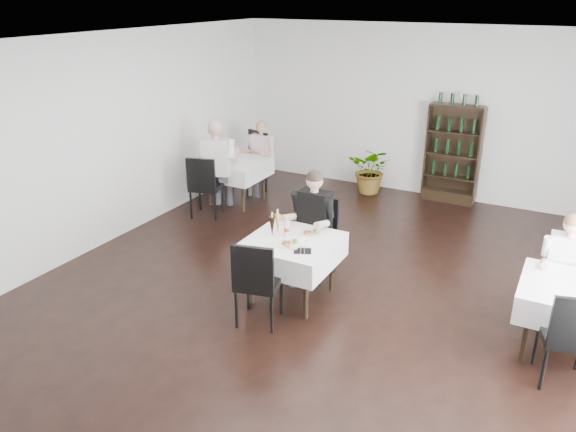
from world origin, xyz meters
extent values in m
plane|color=black|center=(0.00, 0.00, 0.00)|extent=(9.00, 9.00, 0.00)
plane|color=white|center=(0.00, 0.00, 3.00)|extent=(9.00, 9.00, 0.00)
plane|color=white|center=(0.00, 4.50, 1.50)|extent=(7.00, 0.00, 7.00)
plane|color=white|center=(-3.50, 0.00, 1.50)|extent=(0.00, 9.00, 9.00)
cube|color=black|center=(0.60, 4.32, 0.10)|extent=(0.90, 0.28, 0.20)
cylinder|color=black|center=(-0.67, -0.36, 0.35)|extent=(0.06, 0.06, 0.71)
cylinder|color=black|center=(-0.67, 0.36, 0.35)|extent=(0.06, 0.06, 0.71)
cylinder|color=black|center=(0.07, -0.36, 0.35)|extent=(0.06, 0.06, 0.71)
cylinder|color=black|center=(0.07, 0.36, 0.35)|extent=(0.06, 0.06, 0.71)
cube|color=black|center=(-0.30, 0.00, 0.73)|extent=(0.85, 0.85, 0.04)
cube|color=white|center=(-0.30, 0.00, 0.62)|extent=(1.03, 1.03, 0.30)
cylinder|color=black|center=(-3.04, 2.16, 0.35)|extent=(0.06, 0.06, 0.71)
cylinder|color=black|center=(-3.04, 2.84, 0.35)|extent=(0.06, 0.06, 0.71)
cylinder|color=black|center=(-2.36, 2.16, 0.35)|extent=(0.06, 0.06, 0.71)
cylinder|color=black|center=(-2.36, 2.84, 0.35)|extent=(0.06, 0.06, 0.71)
cube|color=black|center=(-2.70, 2.50, 0.73)|extent=(0.80, 0.80, 0.04)
cube|color=white|center=(-2.70, 2.50, 0.62)|extent=(0.98, 0.98, 0.30)
cylinder|color=black|center=(2.36, -0.04, 0.35)|extent=(0.06, 0.06, 0.71)
cylinder|color=black|center=(2.36, 0.64, 0.35)|extent=(0.06, 0.06, 0.71)
cube|color=black|center=(2.70, 0.30, 0.73)|extent=(0.80, 0.80, 0.04)
cube|color=white|center=(2.70, 0.30, 0.62)|extent=(0.98, 0.98, 0.30)
imported|color=#26571D|center=(-0.77, 4.08, 0.44)|extent=(0.83, 0.73, 0.88)
cylinder|color=black|center=(-0.54, 0.44, 0.24)|extent=(0.04, 0.04, 0.47)
cylinder|color=black|center=(-0.51, 0.85, 0.24)|extent=(0.04, 0.04, 0.47)
cylinder|color=black|center=(-0.12, 0.41, 0.24)|extent=(0.04, 0.04, 0.47)
cylinder|color=black|center=(-0.10, 0.83, 0.24)|extent=(0.04, 0.04, 0.47)
cube|color=black|center=(-0.32, 0.63, 0.51)|extent=(0.50, 0.50, 0.07)
cube|color=black|center=(-0.30, 0.85, 0.78)|extent=(0.48, 0.08, 0.52)
cylinder|color=black|center=(-0.22, -0.41, 0.23)|extent=(0.04, 0.04, 0.47)
cylinder|color=black|center=(-0.13, -0.80, 0.23)|extent=(0.04, 0.04, 0.47)
cylinder|color=black|center=(-0.62, -0.50, 0.23)|extent=(0.04, 0.04, 0.47)
cylinder|color=black|center=(-0.53, -0.90, 0.23)|extent=(0.04, 0.04, 0.47)
cube|color=black|center=(-0.38, -0.65, 0.50)|extent=(0.56, 0.56, 0.07)
cube|color=black|center=(-0.33, -0.86, 0.77)|extent=(0.47, 0.16, 0.51)
cylinder|color=black|center=(-3.08, 2.94, 0.25)|extent=(0.04, 0.04, 0.51)
cylinder|color=black|center=(-2.93, 3.35, 0.25)|extent=(0.04, 0.04, 0.51)
cylinder|color=black|center=(-2.67, 2.79, 0.25)|extent=(0.04, 0.04, 0.51)
cylinder|color=black|center=(-2.52, 3.20, 0.25)|extent=(0.04, 0.04, 0.51)
cube|color=black|center=(-2.80, 3.07, 0.54)|extent=(0.65, 0.65, 0.08)
cube|color=black|center=(-2.72, 3.29, 0.84)|extent=(0.50, 0.23, 0.55)
cylinder|color=black|center=(-2.65, 1.99, 0.24)|extent=(0.04, 0.04, 0.48)
cylinder|color=black|center=(-2.54, 1.59, 0.24)|extent=(0.04, 0.04, 0.48)
cylinder|color=black|center=(-3.05, 1.88, 0.24)|extent=(0.04, 0.04, 0.48)
cylinder|color=black|center=(-2.94, 1.48, 0.24)|extent=(0.04, 0.04, 0.48)
cube|color=black|center=(-2.79, 1.73, 0.51)|extent=(0.59, 0.59, 0.07)
cube|color=black|center=(-2.73, 1.52, 0.78)|extent=(0.47, 0.18, 0.52)
cylinder|color=black|center=(2.61, 0.70, 0.20)|extent=(0.03, 0.03, 0.39)
cylinder|color=black|center=(2.61, 1.04, 0.20)|extent=(0.03, 0.03, 0.39)
cylinder|color=black|center=(2.47, -0.05, 0.23)|extent=(0.04, 0.04, 0.46)
cylinder|color=black|center=(2.57, -0.44, 0.23)|extent=(0.04, 0.04, 0.46)
cube|color=black|center=(2.71, -0.20, 0.49)|extent=(0.56, 0.56, 0.07)
cube|color=#3F3E46|center=(-0.41, 0.43, 0.57)|extent=(0.15, 0.43, 0.14)
cylinder|color=#3F3E46|center=(-0.41, 0.25, 0.25)|extent=(0.11, 0.11, 0.50)
cube|color=#3F3E46|center=(-0.20, 0.42, 0.57)|extent=(0.15, 0.43, 0.14)
cylinder|color=#3F3E46|center=(-0.21, 0.24, 0.25)|extent=(0.11, 0.11, 0.50)
cube|color=black|center=(-0.30, 0.62, 0.90)|extent=(0.41, 0.23, 0.56)
cylinder|color=tan|center=(-0.54, 0.35, 0.88)|extent=(0.09, 0.32, 0.16)
cylinder|color=tan|center=(-0.07, 0.34, 0.88)|extent=(0.09, 0.32, 0.16)
sphere|color=tan|center=(-0.30, 0.60, 1.33)|extent=(0.21, 0.21, 0.21)
sphere|color=black|center=(-0.30, 0.60, 1.36)|extent=(0.21, 0.21, 0.21)
cube|color=#3F3E46|center=(-2.70, 3.06, 0.52)|extent=(0.13, 0.39, 0.13)
cylinder|color=#3F3E46|center=(-2.69, 2.90, 0.23)|extent=(0.10, 0.10, 0.45)
cube|color=#3F3E46|center=(-2.51, 3.07, 0.52)|extent=(0.13, 0.39, 0.13)
cylinder|color=#3F3E46|center=(-2.51, 2.90, 0.23)|extent=(0.10, 0.10, 0.45)
cube|color=beige|center=(-2.60, 3.24, 0.82)|extent=(0.37, 0.20, 0.51)
cylinder|color=tan|center=(-2.81, 2.99, 0.80)|extent=(0.07, 0.29, 0.14)
cylinder|color=tan|center=(-2.39, 2.99, 0.80)|extent=(0.07, 0.29, 0.14)
sphere|color=tan|center=(-2.60, 3.22, 1.21)|extent=(0.19, 0.19, 0.19)
sphere|color=olive|center=(-2.60, 3.22, 1.24)|extent=(0.19, 0.19, 0.19)
cube|color=#3F3E46|center=(-2.67, 2.14, 0.61)|extent=(0.31, 0.48, 0.15)
cylinder|color=#3F3E46|center=(-2.74, 2.32, 0.27)|extent=(0.12, 0.12, 0.54)
cube|color=#3F3E46|center=(-2.88, 2.06, 0.61)|extent=(0.31, 0.48, 0.15)
cylinder|color=#3F3E46|center=(-2.95, 2.25, 0.27)|extent=(0.12, 0.12, 0.54)
cube|color=silver|center=(-2.70, 1.91, 0.97)|extent=(0.49, 0.38, 0.60)
cylinder|color=tan|center=(-2.57, 2.27, 0.95)|extent=(0.20, 0.35, 0.17)
cylinder|color=tan|center=(-3.04, 2.09, 0.95)|extent=(0.20, 0.35, 0.17)
sphere|color=tan|center=(-2.71, 1.93, 1.43)|extent=(0.23, 0.23, 0.23)
sphere|color=beige|center=(-2.71, 1.93, 1.47)|extent=(0.23, 0.23, 0.23)
cube|color=#3F3E46|center=(2.51, 0.73, 0.51)|extent=(0.15, 0.39, 0.13)
cylinder|color=#3F3E46|center=(2.52, 0.57, 0.22)|extent=(0.10, 0.10, 0.45)
cube|color=#3F3E46|center=(2.69, 0.74, 0.51)|extent=(0.15, 0.39, 0.13)
cylinder|color=#3F3E46|center=(2.70, 0.58, 0.22)|extent=(0.10, 0.10, 0.45)
cube|color=silver|center=(2.59, 0.91, 0.81)|extent=(0.38, 0.22, 0.50)
cylinder|color=tan|center=(2.39, 0.65, 0.80)|extent=(0.09, 0.29, 0.14)
sphere|color=tan|center=(2.59, 0.89, 1.20)|extent=(0.19, 0.19, 0.19)
sphere|color=brown|center=(2.59, 0.89, 1.23)|extent=(0.19, 0.19, 0.19)
cube|color=white|center=(-0.17, 0.23, 0.78)|extent=(0.30, 0.30, 0.02)
cube|color=#542A18|center=(-0.20, 0.22, 0.80)|extent=(0.12, 0.11, 0.02)
sphere|color=#3E7D21|center=(-0.12, 0.27, 0.81)|extent=(0.06, 0.06, 0.06)
cube|color=#996545|center=(-0.16, 0.18, 0.79)|extent=(0.09, 0.07, 0.02)
cube|color=white|center=(-0.26, -0.15, 0.78)|extent=(0.28, 0.28, 0.02)
cube|color=#542A18|center=(-0.28, -0.17, 0.80)|extent=(0.12, 0.11, 0.02)
sphere|color=#3E7D21|center=(-0.20, -0.11, 0.82)|extent=(0.06, 0.06, 0.06)
cube|color=#996545|center=(-0.24, -0.21, 0.80)|extent=(0.09, 0.08, 0.02)
cone|color=black|center=(-0.55, -0.03, 0.89)|extent=(0.07, 0.07, 0.25)
cylinder|color=silver|center=(-0.55, -0.03, 1.05)|extent=(0.02, 0.02, 0.06)
cone|color=gold|center=(-0.53, 0.06, 0.90)|extent=(0.08, 0.08, 0.26)
cylinder|color=silver|center=(-0.53, 0.06, 1.06)|extent=(0.02, 0.02, 0.06)
cylinder|color=silver|center=(-0.41, 0.06, 0.87)|extent=(0.06, 0.06, 0.19)
cylinder|color=red|center=(-0.41, 0.06, 0.85)|extent=(0.06, 0.06, 0.05)
cylinder|color=silver|center=(-0.41, 0.06, 0.98)|extent=(0.02, 0.02, 0.05)
cube|color=black|center=(-0.05, -0.23, 0.77)|extent=(0.24, 0.22, 0.01)
cylinder|color=silver|center=(-0.07, -0.23, 0.79)|extent=(0.10, 0.20, 0.01)
cylinder|color=silver|center=(-0.02, -0.23, 0.79)|extent=(0.11, 0.20, 0.01)
camera|label=1|loc=(2.48, -5.36, 3.51)|focal=35.00mm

